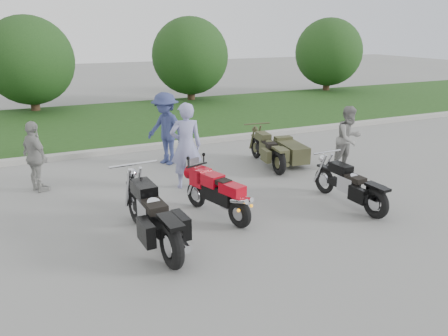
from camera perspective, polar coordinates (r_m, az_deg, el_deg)
name	(u,v)px	position (r m, az deg, el deg)	size (l,w,h in m)	color
ground	(241,229)	(8.07, 2.23, -7.91)	(80.00, 80.00, 0.00)	gray
curb	(153,146)	(13.36, -9.30, 2.79)	(60.00, 0.30, 0.15)	#A2A099
grass_strip	(124,121)	(17.30, -12.97, 6.02)	(60.00, 8.00, 0.14)	#29551D
tree_mid_left	(29,61)	(20.03, -24.09, 12.68)	(3.60, 3.60, 4.00)	#3F2B1C
tree_mid_right	(190,56)	(21.31, -4.43, 14.37)	(3.60, 3.60, 4.00)	#3F2B1C
tree_far_right	(329,52)	(25.19, 13.51, 14.50)	(3.60, 3.60, 4.00)	#3F2B1C
sportbike_red	(218,192)	(8.33, -0.80, -3.21)	(0.71, 1.79, 0.87)	black
cruiser_left	(154,218)	(7.37, -9.15, -6.47)	(0.51, 2.56, 0.99)	black
cruiser_right	(352,187)	(9.25, 16.36, -2.42)	(0.41, 2.10, 0.81)	black
cruiser_sidecar	(282,151)	(11.60, 7.55, 2.17)	(1.19, 2.17, 0.83)	black
person_stripe	(186,146)	(9.82, -4.98, 2.91)	(0.71, 0.47, 1.96)	#8A8CBC
person_grey	(349,139)	(11.50, 15.98, 3.72)	(0.80, 0.63, 1.65)	gray
person_denim	(166,129)	(11.65, -7.61, 5.10)	(1.24, 0.71, 1.91)	navy
person_back	(35,157)	(10.45, -23.42, 1.35)	(0.93, 0.39, 1.59)	gray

